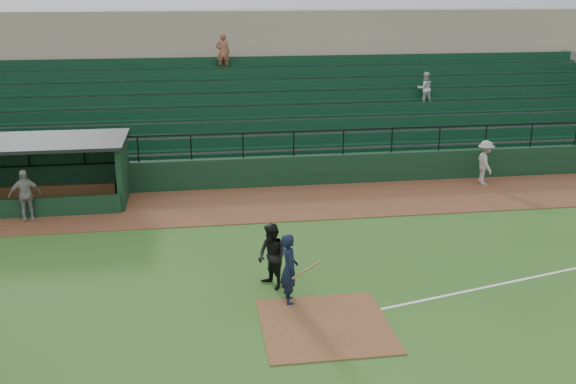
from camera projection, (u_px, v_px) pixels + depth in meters
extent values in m
plane|color=#2D591C|center=(317.00, 306.00, 16.03)|extent=(90.00, 90.00, 0.00)
cube|color=brown|center=(276.00, 203.00, 23.56)|extent=(40.00, 4.00, 0.03)
cube|color=brown|center=(325.00, 325.00, 15.09)|extent=(3.00, 3.00, 0.03)
cube|color=black|center=(269.00, 172.00, 25.45)|extent=(36.00, 0.35, 1.20)
cylinder|color=black|center=(268.00, 132.00, 24.96)|extent=(36.00, 0.06, 0.06)
cube|color=slate|center=(256.00, 118.00, 29.70)|extent=(36.00, 9.00, 3.60)
cube|color=#0E341F|center=(257.00, 110.00, 29.09)|extent=(34.56, 8.00, 4.05)
cube|color=gray|center=(244.00, 70.00, 35.39)|extent=(38.00, 3.00, 6.40)
cube|color=slate|center=(247.00, 65.00, 33.36)|extent=(36.00, 2.00, 0.20)
imported|color=silver|center=(425.00, 88.00, 30.26)|extent=(0.74, 0.58, 1.53)
imported|color=#955136|center=(223.00, 52.00, 31.32)|extent=(0.68, 0.44, 1.85)
cube|color=black|center=(10.00, 167.00, 24.11)|extent=(8.50, 0.20, 2.30)
cube|color=black|center=(123.00, 171.00, 23.48)|extent=(0.20, 2.60, 2.30)
cube|color=olive|center=(11.00, 193.00, 24.01)|extent=(7.65, 0.40, 0.50)
imported|color=black|center=(289.00, 269.00, 15.95)|extent=(0.46, 0.69, 1.84)
cylinder|color=olive|center=(307.00, 270.00, 15.81)|extent=(0.79, 0.34, 0.35)
imported|color=black|center=(272.00, 257.00, 16.76)|extent=(1.00, 1.07, 1.76)
imported|color=#A19A96|center=(485.00, 163.00, 25.54)|extent=(0.77, 1.21, 1.78)
imported|color=gray|center=(25.00, 195.00, 21.60)|extent=(1.12, 0.72, 1.77)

